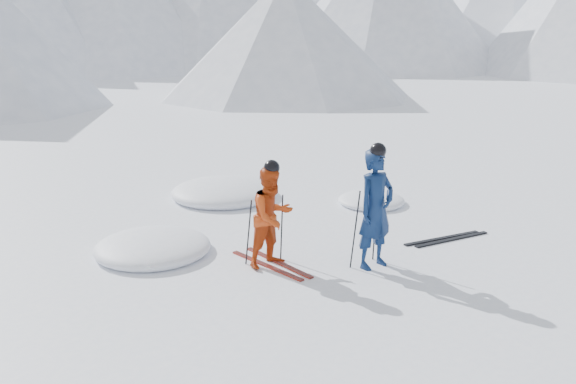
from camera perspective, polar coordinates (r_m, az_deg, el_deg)
ground at (r=11.69m, az=9.63°, el=-4.15°), size 160.00×160.00×0.00m
skier_blue at (r=9.95m, az=8.21°, el=-1.61°), size 0.74×0.51×1.97m
skier_red at (r=9.95m, az=-1.50°, el=-2.33°), size 0.87×0.71×1.68m
pole_blue_left at (r=9.95m, az=6.30°, el=-3.52°), size 0.13×0.09×1.31m
pole_blue_right at (r=10.38m, az=8.18°, el=-2.78°), size 0.13×0.08×1.31m
pole_red_left at (r=10.08m, az=-3.71°, el=-3.80°), size 0.11×0.09×1.12m
pole_red_right at (r=10.32m, az=-0.59°, el=-3.30°), size 0.11×0.08×1.12m
ski_worn_left at (r=10.17m, az=-2.03°, el=-6.88°), size 0.30×1.70×0.03m
ski_worn_right at (r=10.30m, az=-0.92°, el=-6.58°), size 0.18×1.70×0.03m
ski_loose_a at (r=11.76m, az=14.22°, el=-4.21°), size 1.69×0.39×0.03m
ski_loose_b at (r=11.75m, az=15.10°, el=-4.30°), size 1.70×0.33×0.03m
snow_lumps at (r=13.05m, az=-5.96°, el=-1.93°), size 6.97×4.60×0.54m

